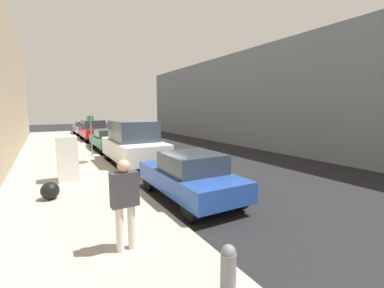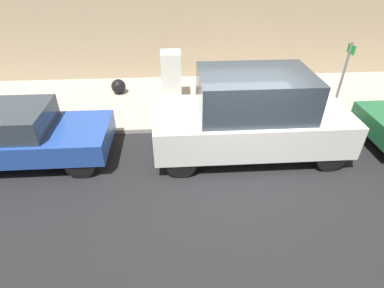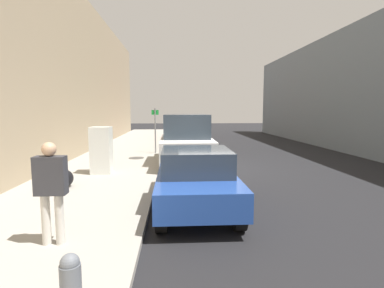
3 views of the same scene
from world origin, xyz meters
name	(u,v)px [view 3 (image 3 of 3)]	position (x,y,z in m)	size (l,w,h in m)	color
ground_plane	(209,167)	(0.00, 0.00, 0.00)	(80.00, 80.00, 0.00)	black
sidewalk_slab	(111,166)	(-4.00, 0.00, 0.06)	(4.00, 44.00, 0.13)	#9E998E
building_facade_near	(22,64)	(-7.22, 0.00, 4.09)	(2.44, 39.60, 8.18)	tan
discarded_refrigerator	(101,150)	(-3.97, -1.56, 0.94)	(0.68, 0.65, 1.63)	silver
manhole_cover	(136,158)	(-3.18, 1.66, 0.14)	(0.70, 0.70, 0.02)	#47443F
street_sign_post	(155,128)	(-2.40, 3.33, 1.41)	(0.36, 0.07, 2.28)	slate
fire_hydrant	(71,286)	(-2.52, -9.06, 0.50)	(0.22, 0.22, 0.74)	slate
trash_bag	(64,178)	(-4.59, -3.44, 0.38)	(0.50, 0.50, 0.50)	black
pedestrian_walking_far	(51,186)	(-3.43, -7.20, 1.11)	(0.49, 0.23, 1.70)	beige
parked_hatchback_blue	(196,178)	(-0.93, -5.17, 0.73)	(1.76, 3.96, 1.44)	#23479E
parked_van_white	(186,140)	(-0.93, 0.39, 1.07)	(2.04, 4.77, 2.15)	silver
parked_sedan_green	(183,137)	(-0.93, 5.74, 0.73)	(1.86, 4.46, 1.40)	#1E6038
parked_suv_red	(180,128)	(-0.93, 12.04, 0.91)	(1.87, 4.84, 1.76)	red
parked_sedan_silver	(179,126)	(-0.93, 17.71, 0.72)	(1.89, 4.48, 1.39)	silver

